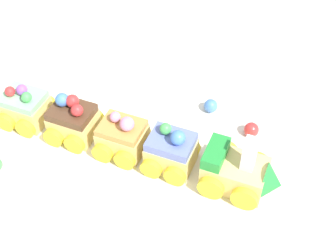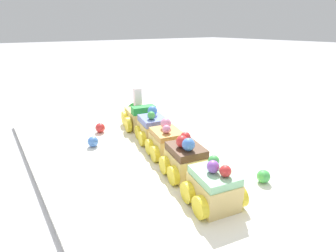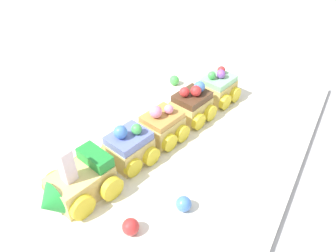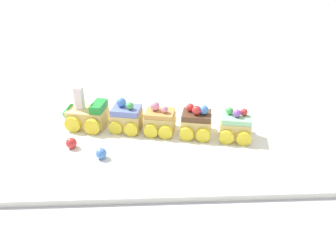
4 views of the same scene
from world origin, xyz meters
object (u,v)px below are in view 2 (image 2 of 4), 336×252
cake_train_locomotive (139,116)px  gumball_green (263,176)px  cake_car_blueberry (153,129)px  cake_car_chocolate (186,160)px  gumball_red (100,128)px  gumball_blue (93,142)px  cake_car_mint (214,188)px  cake_car_caramel (167,142)px

cake_train_locomotive → gumball_green: cake_train_locomotive is taller
cake_car_blueberry → gumball_green: size_ratio=3.88×
cake_car_chocolate → gumball_red: 0.28m
gumball_blue → cake_train_locomotive: bearing=-68.3°
gumball_green → gumball_red: 0.39m
gumball_green → gumball_red: size_ratio=0.94×
gumball_red → gumball_green: bearing=-159.3°
cake_train_locomotive → cake_car_blueberry: bearing=-180.0°
cake_train_locomotive → gumball_blue: (-0.06, 0.15, -0.02)m
cake_car_mint → cake_car_chocolate: bearing=0.3°
gumball_red → cake_car_blueberry: bearing=-144.3°
cake_car_blueberry → cake_car_mint: bearing=-180.0°
gumball_red → cake_train_locomotive: bearing=-96.3°
cake_car_chocolate → gumball_green: 0.13m
cake_car_caramel → gumball_blue: bearing=53.5°
cake_car_blueberry → cake_car_caramel: 0.08m
gumball_green → gumball_blue: size_ratio=0.96×
cake_car_mint → gumball_green: 0.11m
cake_car_chocolate → gumball_red: bearing=21.6°
cake_car_blueberry → cake_car_chocolate: bearing=179.9°
gumball_green → gumball_red: (0.37, 0.14, 0.00)m
cake_car_caramel → gumball_red: bearing=30.6°
cake_car_caramel → cake_car_chocolate: bearing=179.8°
cake_car_mint → gumball_blue: cake_car_mint is taller
cake_train_locomotive → cake_car_blueberry: 0.10m
cake_car_blueberry → gumball_red: (0.11, 0.08, -0.02)m
cake_train_locomotive → gumball_red: cake_train_locomotive is taller
cake_car_chocolate → gumball_red: cake_car_chocolate is taller
cake_car_blueberry → gumball_green: bearing=-155.6°
gumball_blue → cake_car_chocolate: bearing=-155.9°
gumball_green → cake_train_locomotive: bearing=5.8°
cake_car_chocolate → gumball_green: bearing=-124.0°
gumball_red → cake_car_caramel: bearing=-161.0°
gumball_red → cake_car_mint: bearing=-175.1°
cake_car_caramel → gumball_green: cake_car_caramel is taller
cake_car_caramel → gumball_red: size_ratio=3.66×
cake_train_locomotive → cake_car_caramel: cake_train_locomotive is taller
cake_car_blueberry → cake_car_chocolate: size_ratio=1.00×
cake_train_locomotive → cake_car_caramel: (-0.18, 0.04, -0.00)m
cake_car_chocolate → cake_car_mint: size_ratio=1.00×
cake_car_chocolate → cake_car_caramel: bearing=-0.2°
cake_train_locomotive → cake_car_chocolate: 0.27m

